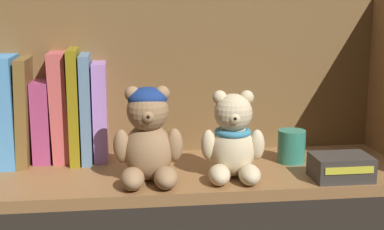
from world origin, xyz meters
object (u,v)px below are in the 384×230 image
(book_2, at_px, (10,109))
(pillar_candle, at_px, (291,146))
(book_8, at_px, (100,111))
(book_7, at_px, (87,107))
(teddy_bear_smaller, at_px, (233,141))
(small_product_box, at_px, (341,167))
(teddy_bear_larger, at_px, (148,137))
(book_4, at_px, (43,121))
(book_3, at_px, (26,109))
(book_6, at_px, (75,104))
(book_5, at_px, (61,106))

(book_2, xyz_separation_m, pillar_candle, (0.52, -0.08, -0.07))
(book_2, relative_size, book_8, 1.08)
(book_7, distance_m, pillar_candle, 0.39)
(teddy_bear_smaller, height_order, pillar_candle, teddy_bear_smaller)
(pillar_candle, relative_size, small_product_box, 0.63)
(book_8, distance_m, teddy_bear_larger, 0.18)
(book_4, relative_size, small_product_box, 1.55)
(book_7, bearing_deg, book_2, -180.00)
(teddy_bear_smaller, bearing_deg, book_2, 158.59)
(book_3, bearing_deg, book_6, 0.00)
(book_2, distance_m, pillar_candle, 0.53)
(book_8, xyz_separation_m, pillar_candle, (0.35, -0.08, -0.06))
(book_4, xyz_separation_m, teddy_bear_smaller, (0.33, -0.15, -0.01))
(book_4, bearing_deg, book_6, 0.00)
(book_5, height_order, book_7, book_5)
(book_3, xyz_separation_m, teddy_bear_smaller, (0.36, -0.15, -0.03))
(book_8, bearing_deg, teddy_bear_smaller, -34.28)
(book_4, height_order, teddy_bear_larger, teddy_bear_larger)
(teddy_bear_larger, bearing_deg, book_5, 135.18)
(teddy_bear_smaller, bearing_deg, teddy_bear_larger, -179.59)
(teddy_bear_smaller, distance_m, pillar_candle, 0.15)
(book_5, xyz_separation_m, book_8, (0.07, 0.00, -0.01))
(book_3, bearing_deg, teddy_bear_larger, -35.27)
(book_6, relative_size, small_product_box, 2.17)
(book_4, bearing_deg, pillar_candle, -9.47)
(book_2, xyz_separation_m, teddy_bear_smaller, (0.39, -0.15, -0.04))
(book_4, height_order, book_7, book_7)
(book_6, relative_size, book_7, 1.05)
(book_2, xyz_separation_m, teddy_bear_larger, (0.25, -0.15, -0.02))
(book_3, distance_m, book_5, 0.06)
(teddy_bear_larger, bearing_deg, pillar_candle, 16.09)
(pillar_candle, bearing_deg, teddy_bear_smaller, -148.79)
(book_6, bearing_deg, book_4, -180.00)
(book_3, bearing_deg, book_8, -0.00)
(book_2, distance_m, book_8, 0.17)
(book_5, relative_size, book_7, 1.02)
(book_5, height_order, book_6, book_6)
(teddy_bear_smaller, bearing_deg, book_8, 145.72)
(book_5, xyz_separation_m, book_7, (0.05, 0.00, -0.00))
(book_5, bearing_deg, book_8, 0.00)
(book_2, height_order, book_3, book_2)
(pillar_candle, bearing_deg, book_4, 170.53)
(book_7, xyz_separation_m, small_product_box, (0.43, -0.19, -0.08))
(book_2, relative_size, book_6, 0.95)
(book_3, bearing_deg, small_product_box, -18.87)
(small_product_box, bearing_deg, book_8, 155.45)
(book_5, bearing_deg, book_2, 180.00)
(book_6, relative_size, pillar_candle, 3.46)
(book_5, relative_size, teddy_bear_smaller, 1.36)
(book_7, bearing_deg, book_6, 180.00)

